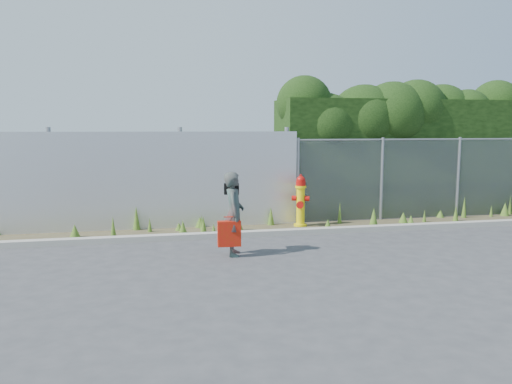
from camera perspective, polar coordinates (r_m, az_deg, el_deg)
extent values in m
plane|color=#3B3B3E|center=(8.95, 3.74, -7.44)|extent=(80.00, 80.00, 0.00)
cube|color=#9A968B|center=(10.63, 1.15, -4.72)|extent=(16.00, 0.22, 0.12)
cube|color=#483F29|center=(11.22, 0.46, -4.37)|extent=(16.00, 1.20, 0.01)
cone|color=#3C611D|center=(10.88, -8.36, -4.05)|extent=(0.19, 0.19, 0.29)
cone|color=#3C611D|center=(13.12, 21.87, -2.32)|extent=(0.13, 0.13, 0.40)
cone|color=#3C611D|center=(12.51, 16.48, -2.85)|extent=(0.22, 0.22, 0.27)
cone|color=#3C611D|center=(10.97, -6.02, -3.76)|extent=(0.14, 0.14, 0.35)
cone|color=#3C611D|center=(12.02, 17.28, -3.25)|extent=(0.21, 0.21, 0.28)
cone|color=#3C611D|center=(11.18, -12.05, -3.75)|extent=(0.10, 0.10, 0.32)
cone|color=#3C611D|center=(11.31, 8.21, -3.73)|extent=(0.18, 0.18, 0.25)
cone|color=#3C611D|center=(12.74, 18.69, -2.65)|extent=(0.09, 0.09, 0.31)
cone|color=#3C611D|center=(14.44, 26.56, -1.82)|extent=(0.22, 0.22, 0.36)
cone|color=#3C611D|center=(11.45, -13.51, -2.98)|extent=(0.16, 0.16, 0.54)
cone|color=#3C611D|center=(10.63, -4.87, -4.36)|extent=(0.12, 0.12, 0.26)
cone|color=#3C611D|center=(10.71, -16.01, -3.95)|extent=(0.13, 0.13, 0.47)
cone|color=#3C611D|center=(11.07, -20.00, -4.26)|extent=(0.23, 0.23, 0.28)
cone|color=#3C611D|center=(13.54, 20.32, -2.40)|extent=(0.20, 0.20, 0.20)
cone|color=#3C611D|center=(11.25, -6.22, -3.51)|extent=(0.09, 0.09, 0.34)
cone|color=#3C611D|center=(11.71, 1.71, -2.83)|extent=(0.17, 0.17, 0.43)
cone|color=#3C611D|center=(13.70, 22.69, -1.67)|extent=(0.12, 0.12, 0.55)
cone|color=#3C611D|center=(11.50, -6.43, -3.52)|extent=(0.23, 0.23, 0.25)
cone|color=#3C611D|center=(11.24, -8.81, -3.98)|extent=(0.18, 0.18, 0.18)
cone|color=#3C611D|center=(11.05, -2.06, -3.38)|extent=(0.22, 0.22, 0.45)
cone|color=#3C611D|center=(14.16, 25.29, -2.02)|extent=(0.09, 0.09, 0.30)
cone|color=#3C611D|center=(12.06, 9.55, -2.39)|extent=(0.10, 0.10, 0.53)
cone|color=#3C611D|center=(11.78, 13.30, -2.90)|extent=(0.21, 0.21, 0.45)
cone|color=#3C611D|center=(14.74, 27.04, -1.34)|extent=(0.10, 0.10, 0.53)
cube|color=silver|center=(11.43, -16.33, 1.11)|extent=(8.50, 0.08, 2.20)
cylinder|color=gray|center=(11.71, -22.40, 1.24)|extent=(0.10, 0.10, 2.30)
cylinder|color=gray|center=(11.53, -8.59, 1.63)|extent=(0.10, 0.10, 2.30)
cylinder|color=gray|center=(11.93, 3.49, 1.88)|extent=(0.10, 0.10, 2.30)
cube|color=gray|center=(13.17, 18.28, 1.38)|extent=(6.50, 0.03, 2.00)
cylinder|color=gray|center=(13.11, 18.46, 5.73)|extent=(6.50, 0.04, 0.04)
cylinder|color=gray|center=(11.89, 4.80, 1.25)|extent=(0.07, 0.07, 2.05)
cylinder|color=gray|center=(12.67, 14.17, 1.43)|extent=(0.07, 0.07, 2.05)
cylinder|color=gray|center=(13.72, 22.09, 1.54)|extent=(0.07, 0.07, 2.05)
cube|color=black|center=(14.14, 17.40, 3.84)|extent=(7.30, 1.60, 3.00)
sphere|color=black|center=(12.88, 5.53, 10.03)|extent=(1.41, 1.41, 1.41)
sphere|color=black|center=(13.00, 7.87, 7.46)|extent=(1.69, 1.69, 1.69)
sphere|color=black|center=(13.45, 12.20, 8.05)|extent=(1.83, 1.83, 1.83)
sphere|color=black|center=(13.65, 15.29, 8.44)|extent=(1.75, 1.75, 1.75)
sphere|color=black|center=(14.01, 17.81, 9.00)|extent=(1.55, 1.55, 1.55)
sphere|color=black|center=(14.75, 20.37, 8.37)|extent=(1.61, 1.61, 1.61)
sphere|color=black|center=(14.88, 22.92, 8.30)|extent=(1.29, 1.29, 1.29)
sphere|color=black|center=(15.75, 25.70, 8.91)|extent=(1.40, 1.40, 1.40)
cylinder|color=yellow|center=(11.66, 5.08, -3.81)|extent=(0.30, 0.30, 0.06)
cylinder|color=yellow|center=(11.59, 5.11, -1.75)|extent=(0.19, 0.19, 0.91)
cylinder|color=yellow|center=(11.52, 5.13, 0.60)|extent=(0.26, 0.26, 0.05)
cylinder|color=#B20F0A|center=(11.51, 5.14, 0.97)|extent=(0.23, 0.23, 0.11)
sphere|color=#B20F0A|center=(11.51, 5.14, 1.35)|extent=(0.20, 0.20, 0.20)
cylinder|color=#B20F0A|center=(11.50, 5.15, 1.88)|extent=(0.05, 0.05, 0.05)
cylinder|color=#B20F0A|center=(11.51, 4.40, -0.74)|extent=(0.11, 0.12, 0.12)
cylinder|color=#B20F0A|center=(11.60, 5.83, -0.70)|extent=(0.11, 0.12, 0.12)
cylinder|color=#B20F0A|center=(11.43, 5.33, -1.46)|extent=(0.16, 0.13, 0.16)
imported|color=#10685D|center=(8.93, -2.55, -2.50)|extent=(0.45, 0.60, 1.51)
cube|color=#A22509|center=(8.83, -3.08, -4.77)|extent=(0.41, 0.15, 0.45)
cylinder|color=#A22509|center=(8.77, -3.09, -2.86)|extent=(0.19, 0.02, 0.02)
cube|color=black|center=(9.06, -2.81, 0.36)|extent=(0.27, 0.11, 0.20)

